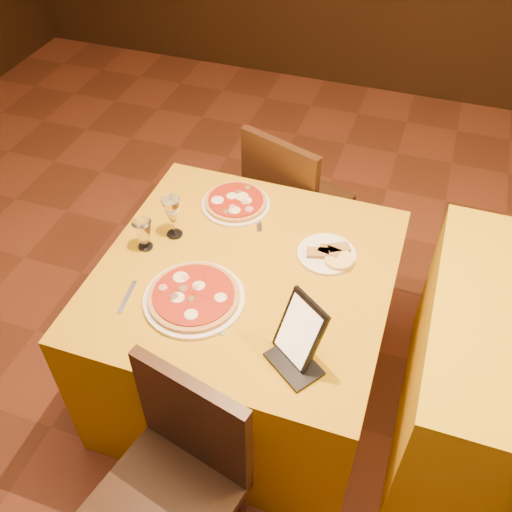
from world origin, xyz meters
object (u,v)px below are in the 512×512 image
(chair_main_near, at_px, (164,502))
(pizza_far, at_px, (236,203))
(tablet, at_px, (300,331))
(main_table, at_px, (246,331))
(wine_glass, at_px, (173,217))
(chair_main_far, at_px, (300,201))
(water_glass, at_px, (144,235))
(pizza_near, at_px, (194,297))

(chair_main_near, bearing_deg, pizza_far, 111.92)
(tablet, bearing_deg, main_table, 169.66)
(pizza_far, distance_m, wine_glass, 0.32)
(chair_main_far, relative_size, pizza_far, 3.09)
(water_glass, bearing_deg, chair_main_near, -62.20)
(main_table, bearing_deg, chair_main_near, -90.00)
(wine_glass, xyz_separation_m, water_glass, (-0.08, -0.10, -0.03))
(main_table, bearing_deg, wine_glass, 164.12)
(chair_main_near, xyz_separation_m, tablet, (0.30, 0.49, 0.41))
(main_table, bearing_deg, pizza_near, -121.61)
(chair_main_far, height_order, water_glass, chair_main_far)
(pizza_near, bearing_deg, main_table, 58.39)
(chair_main_near, distance_m, chair_main_far, 1.62)
(pizza_near, bearing_deg, water_glass, 146.38)
(main_table, height_order, wine_glass, wine_glass)
(chair_main_near, distance_m, wine_glass, 1.03)
(main_table, distance_m, chair_main_near, 0.80)
(chair_main_near, bearing_deg, pizza_near, 115.42)
(main_table, height_order, tablet, tablet)
(chair_main_near, relative_size, pizza_near, 2.47)
(pizza_near, relative_size, wine_glass, 1.94)
(chair_main_near, height_order, tablet, tablet)
(wine_glass, height_order, water_glass, wine_glass)
(wine_glass, bearing_deg, chair_main_far, 65.07)
(chair_main_near, xyz_separation_m, wine_glass, (-0.34, 0.90, 0.39))
(chair_main_near, height_order, pizza_near, chair_main_near)
(main_table, relative_size, wine_glass, 5.79)
(pizza_far, height_order, tablet, tablet)
(chair_main_far, relative_size, pizza_near, 2.47)
(water_glass, bearing_deg, tablet, -22.67)
(chair_main_far, xyz_separation_m, wine_glass, (-0.34, -0.73, 0.39))
(pizza_near, xyz_separation_m, wine_glass, (-0.21, 0.30, 0.08))
(chair_main_far, height_order, pizza_far, chair_main_far)
(main_table, relative_size, pizza_far, 3.74)
(chair_main_far, xyz_separation_m, tablet, (0.30, -1.13, 0.41))
(main_table, height_order, pizza_near, pizza_near)
(chair_main_far, distance_m, wine_glass, 0.89)
(chair_main_far, bearing_deg, pizza_near, 102.80)
(wine_glass, xyz_separation_m, tablet, (0.63, -0.40, 0.03))
(chair_main_near, bearing_deg, water_glass, 131.44)
(chair_main_far, bearing_deg, main_table, 109.73)
(pizza_near, distance_m, tablet, 0.45)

